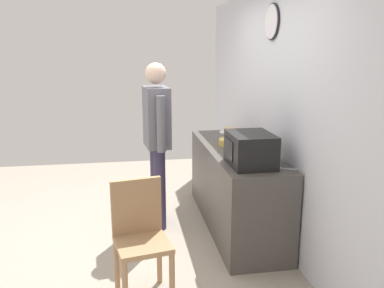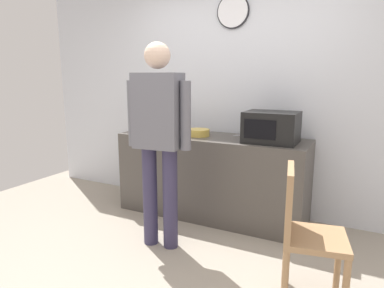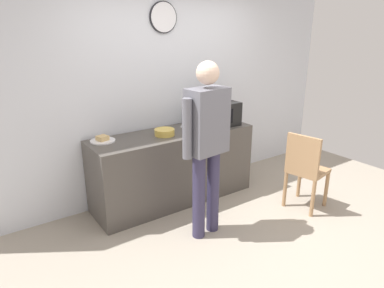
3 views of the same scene
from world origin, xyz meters
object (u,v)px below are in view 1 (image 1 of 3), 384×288
object	(u,v)px
wooden_chair	(140,234)
sandwich_plate	(230,131)
microwave	(250,149)
spoon_utensil	(289,169)
fork_utensil	(261,153)
salad_bowl	(229,142)
person_standing	(157,133)

from	to	relation	value
wooden_chair	sandwich_plate	bearing A→B (deg)	147.95
microwave	spoon_utensil	bearing A→B (deg)	58.74
sandwich_plate	fork_utensil	world-z (taller)	sandwich_plate
spoon_utensil	microwave	bearing A→B (deg)	-121.26
fork_utensil	spoon_utensil	distance (m)	0.58
salad_bowl	wooden_chair	distance (m)	1.70
salad_bowl	person_standing	world-z (taller)	person_standing
spoon_utensil	sandwich_plate	bearing A→B (deg)	-176.13
microwave	wooden_chair	bearing A→B (deg)	-64.19
person_standing	wooden_chair	size ratio (longest dim) A/B	1.91
wooden_chair	spoon_utensil	bearing A→B (deg)	103.16
fork_utensil	sandwich_plate	bearing A→B (deg)	-177.82
salad_bowl	spoon_utensil	bearing A→B (deg)	17.17
microwave	person_standing	size ratio (longest dim) A/B	0.28
sandwich_plate	person_standing	xyz separation A→B (m)	(0.69, -0.99, 0.15)
spoon_utensil	person_standing	world-z (taller)	person_standing
salad_bowl	spoon_utensil	world-z (taller)	salad_bowl
sandwich_plate	salad_bowl	xyz separation A→B (m)	(0.68, -0.19, 0.02)
person_standing	spoon_utensil	bearing A→B (deg)	48.92
fork_utensil	wooden_chair	bearing A→B (deg)	-55.02
microwave	person_standing	world-z (taller)	person_standing
fork_utensil	spoon_utensil	world-z (taller)	same
sandwich_plate	spoon_utensil	size ratio (longest dim) A/B	1.62
salad_bowl	fork_utensil	world-z (taller)	salad_bowl
fork_utensil	wooden_chair	world-z (taller)	wooden_chair
microwave	sandwich_plate	bearing A→B (deg)	172.39
microwave	wooden_chair	size ratio (longest dim) A/B	0.53
salad_bowl	microwave	bearing A→B (deg)	-0.57
microwave	person_standing	xyz separation A→B (m)	(-0.77, -0.80, 0.02)
sandwich_plate	wooden_chair	xyz separation A→B (m)	(1.97, -1.23, -0.38)
sandwich_plate	spoon_utensil	bearing A→B (deg)	3.87
sandwich_plate	fork_utensil	xyz separation A→B (m)	(1.08, 0.04, -0.01)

